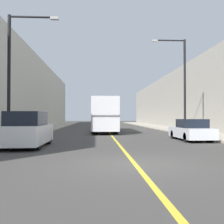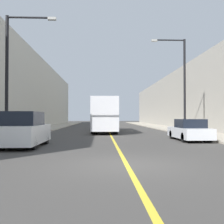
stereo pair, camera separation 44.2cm
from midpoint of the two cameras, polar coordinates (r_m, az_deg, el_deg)
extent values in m
plane|color=#3F3D3A|center=(8.92, 4.64, -11.34)|extent=(200.00, 200.00, 0.00)
cube|color=#A89E8C|center=(39.40, -12.90, -3.30)|extent=(3.84, 72.00, 0.12)
cube|color=#A89E8C|center=(39.85, 11.09, -3.28)|extent=(3.84, 72.00, 0.12)
cube|color=#B7B2A3|center=(40.45, -18.36, 4.43)|extent=(4.00, 72.00, 10.91)
cube|color=gray|center=(41.00, 16.41, 2.67)|extent=(4.00, 72.00, 8.52)
cube|color=gold|center=(38.76, -0.84, -3.45)|extent=(0.16, 72.00, 0.01)
cube|color=silver|center=(27.52, -1.29, -0.53)|extent=(2.46, 10.36, 3.08)
cube|color=black|center=(22.38, -1.02, 0.98)|extent=(2.09, 0.04, 1.38)
cylinder|color=black|center=(24.32, -3.41, -3.56)|extent=(0.54, 1.09, 1.09)
cylinder|color=black|center=(24.36, 1.13, -3.56)|extent=(0.54, 1.09, 1.09)
cylinder|color=black|center=(30.74, -3.20, -3.05)|extent=(0.54, 1.09, 1.09)
cylinder|color=black|center=(30.78, 0.38, -3.05)|extent=(0.54, 1.09, 1.09)
cube|color=silver|center=(14.72, -17.75, -4.58)|extent=(1.94, 4.58, 0.95)
cube|color=black|center=(14.47, -17.97, -1.34)|extent=(1.71, 2.52, 0.71)
cube|color=black|center=(12.55, -20.48, -4.41)|extent=(1.65, 0.04, 0.43)
cylinder|color=black|center=(13.63, -22.43, -6.27)|extent=(0.43, 0.68, 0.68)
cylinder|color=black|center=(13.19, -16.20, -6.49)|extent=(0.43, 0.68, 0.68)
cylinder|color=black|center=(16.32, -19.01, -5.43)|extent=(0.43, 0.68, 0.68)
cylinder|color=black|center=(15.95, -13.76, -5.56)|extent=(0.43, 0.68, 0.68)
cube|color=silver|center=(18.63, 17.07, -4.32)|extent=(1.81, 4.50, 0.68)
cube|color=black|center=(18.39, 17.29, -2.38)|extent=(1.59, 2.03, 0.58)
cube|color=black|center=(16.55, 19.64, -4.29)|extent=(1.54, 0.04, 0.31)
cylinder|color=black|center=(17.10, 16.40, -5.34)|extent=(0.40, 0.62, 0.62)
cylinder|color=black|center=(17.60, 20.78, -5.19)|extent=(0.40, 0.62, 0.62)
cylinder|color=black|center=(19.75, 13.78, -4.78)|extent=(0.40, 0.62, 0.62)
cylinder|color=black|center=(20.19, 17.64, -4.68)|extent=(0.40, 0.62, 0.62)
cylinder|color=black|center=(17.25, -21.25, 6.90)|extent=(0.20, 0.20, 7.69)
cylinder|color=black|center=(17.78, -16.76, 19.09)|extent=(2.72, 0.12, 0.12)
cube|color=#999993|center=(17.50, -12.19, 19.24)|extent=(0.50, 0.24, 0.16)
cylinder|color=black|center=(24.36, 16.04, 5.42)|extent=(0.20, 0.20, 8.43)
cylinder|color=black|center=(24.78, 12.89, 15.01)|extent=(2.72, 0.12, 0.12)
cube|color=#999993|center=(24.46, 9.71, 15.09)|extent=(0.50, 0.24, 0.16)
camera|label=1|loc=(0.22, -89.51, -0.01)|focal=42.00mm
camera|label=2|loc=(0.22, 90.49, 0.01)|focal=42.00mm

